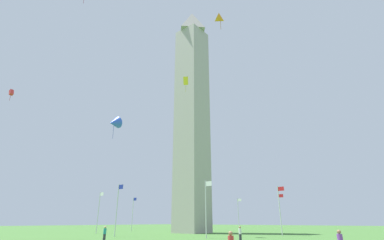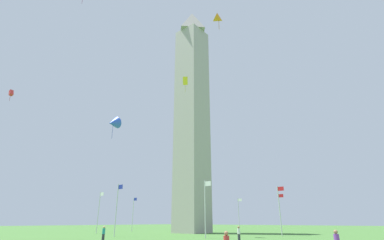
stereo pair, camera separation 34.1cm
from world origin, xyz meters
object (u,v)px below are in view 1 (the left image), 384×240
(obelisk_monument, at_px, (192,108))
(flagpole_nw, at_px, (206,206))
(flagpole_s, at_px, (133,212))
(person_teal_shirt, at_px, (105,234))
(kite_orange_delta, at_px, (220,19))
(flagpole_se, at_px, (185,213))
(kite_red_box, at_px, (11,92))
(flagpole_n, at_px, (280,208))
(flagpole_e, at_px, (238,213))
(flagpole_w, at_px, (117,207))
(kite_yellow_box, at_px, (186,81))
(flagpole_sw, at_px, (99,210))
(kite_blue_delta, at_px, (114,123))
(flagpole_ne, at_px, (280,211))
(person_white_shirt, at_px, (240,234))

(obelisk_monument, relative_size, flagpole_nw, 6.90)
(flagpole_s, distance_m, person_teal_shirt, 36.03)
(obelisk_monument, xyz_separation_m, kite_orange_delta, (22.85, -23.25, -2.71))
(flagpole_se, distance_m, kite_red_box, 48.29)
(flagpole_n, distance_m, flagpole_s, 35.78)
(flagpole_nw, xyz_separation_m, person_teal_shirt, (-4.88, -12.42, -3.33))
(flagpole_e, bearing_deg, flagpole_nw, -67.50)
(flagpole_n, height_order, flagpole_w, same)
(flagpole_n, bearing_deg, kite_yellow_box, -133.58)
(person_teal_shirt, bearing_deg, flagpole_s, -0.84)
(obelisk_monument, bearing_deg, flagpole_sw, -134.86)
(flagpole_sw, xyz_separation_m, person_teal_shirt, (20.42, -12.42, -3.33))
(flagpole_nw, height_order, kite_yellow_box, kite_yellow_box)
(flagpole_w, bearing_deg, person_teal_shirt, -42.76)
(flagpole_n, relative_size, kite_blue_delta, 2.35)
(kite_blue_delta, bearing_deg, flagpole_ne, 79.41)
(kite_yellow_box, bearing_deg, kite_blue_delta, -97.04)
(kite_blue_delta, bearing_deg, person_teal_shirt, -30.37)
(flagpole_s, height_order, person_white_shirt, flagpole_s)
(obelisk_monument, relative_size, flagpole_sw, 6.90)
(person_white_shirt, distance_m, person_teal_shirt, 14.97)
(kite_blue_delta, relative_size, kite_orange_delta, 1.57)
(flagpole_sw, distance_m, kite_red_box, 25.99)
(flagpole_w, bearing_deg, kite_red_box, -116.78)
(kite_red_box, xyz_separation_m, kite_yellow_box, (14.90, 21.72, 5.86))
(flagpole_se, relative_size, kite_red_box, 4.27)
(flagpole_w, distance_m, kite_yellow_box, 23.78)
(flagpole_n, relative_size, kite_yellow_box, 2.49)
(kite_blue_delta, xyz_separation_m, kite_orange_delta, (16.97, 0.67, 8.62))
(kite_red_box, distance_m, kite_orange_delta, 31.91)
(flagpole_s, xyz_separation_m, flagpole_w, (17.89, -17.89, 0.00))
(kite_yellow_box, relative_size, kite_orange_delta, 1.48)
(flagpole_ne, bearing_deg, kite_red_box, -113.93)
(person_white_shirt, distance_m, kite_blue_delta, 21.07)
(kite_orange_delta, bearing_deg, kite_blue_delta, -177.73)
(flagpole_e, bearing_deg, flagpole_w, -90.00)
(kite_blue_delta, distance_m, kite_orange_delta, 19.05)
(obelisk_monument, bearing_deg, kite_blue_delta, -76.20)
(flagpole_sw, bearing_deg, flagpole_s, 112.50)
(flagpole_ne, xyz_separation_m, person_white_shirt, (6.87, -28.45, -3.34))
(flagpole_e, bearing_deg, kite_orange_delta, -61.02)
(person_teal_shirt, bearing_deg, flagpole_w, 0.74)
(kite_red_box, bearing_deg, flagpole_nw, 44.92)
(flagpole_ne, distance_m, person_white_shirt, 29.46)
(flagpole_w, bearing_deg, flagpole_sw, 157.50)
(flagpole_ne, height_order, flagpole_se, same)
(flagpole_n, xyz_separation_m, flagpole_sw, (-30.54, -12.65, 0.00))
(flagpole_s, bearing_deg, flagpole_w, -45.00)
(flagpole_s, xyz_separation_m, kite_orange_delta, (40.67, -23.25, 19.07))
(obelisk_monument, height_order, flagpole_s, obelisk_monument)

